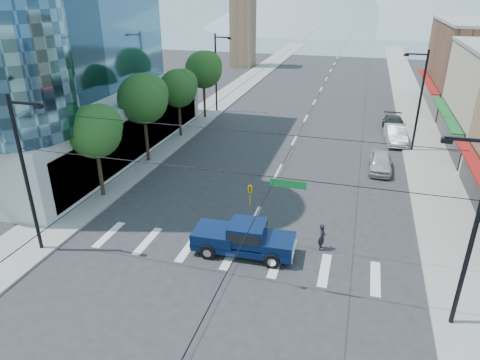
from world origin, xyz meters
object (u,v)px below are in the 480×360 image
at_px(pedestrian, 322,237).
at_px(pickup_truck, 243,238).
at_px(parked_car_near, 381,162).
at_px(parked_car_mid, 396,135).
at_px(parked_car_far, 394,125).

bearing_deg(pedestrian, pickup_truck, 111.07).
bearing_deg(parked_car_near, parked_car_mid, 79.27).
distance_m(pickup_truck, parked_car_mid, 23.95).
height_order(parked_car_mid, parked_car_far, parked_car_mid).
bearing_deg(pickup_truck, parked_car_mid, 65.56).
relative_size(parked_car_mid, parked_car_far, 0.95).
bearing_deg(pedestrian, parked_car_mid, -13.60).
height_order(pickup_truck, parked_car_near, pickup_truck).
bearing_deg(parked_car_far, pedestrian, -103.82).
distance_m(pedestrian, parked_car_near, 13.36).
xyz_separation_m(pickup_truck, parked_car_near, (7.54, 14.59, -0.27)).
bearing_deg(pedestrian, parked_car_far, -11.72).
bearing_deg(parked_car_far, parked_car_near, -100.00).
bearing_deg(parked_car_far, pickup_truck, -111.80).
xyz_separation_m(pedestrian, parked_car_far, (4.81, 24.08, -0.05)).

